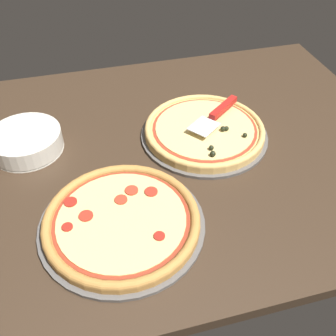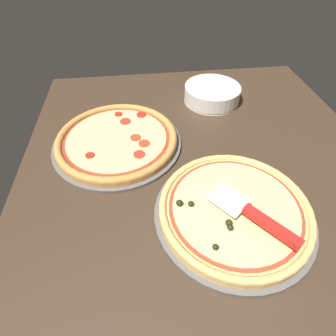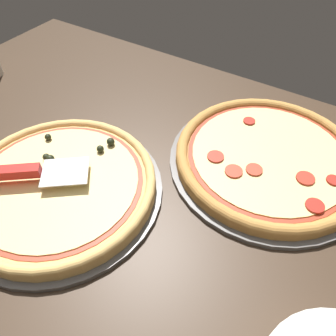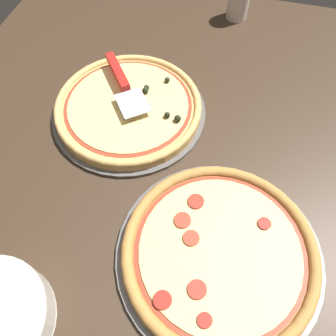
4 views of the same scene
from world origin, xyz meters
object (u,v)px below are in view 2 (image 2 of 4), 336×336
at_px(pizza_back, 117,139).
at_px(plate_stack, 212,94).
at_px(serving_spatula, 262,220).
at_px(pizza_front, 235,209).

relative_size(pizza_back, plate_stack, 1.81).
relative_size(pizza_back, serving_spatula, 1.90).
bearing_deg(serving_spatula, pizza_back, 41.32).
distance_m(pizza_front, serving_spatula, 0.08).
bearing_deg(pizza_back, serving_spatula, -138.68).
relative_size(serving_spatula, plate_stack, 0.95).
bearing_deg(pizza_back, plate_stack, -58.45).
distance_m(pizza_front, pizza_back, 0.43).
bearing_deg(plate_stack, pizza_back, 121.55).
distance_m(serving_spatula, plate_stack, 0.61).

